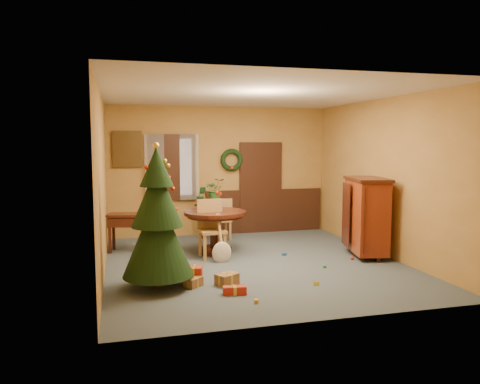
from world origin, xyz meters
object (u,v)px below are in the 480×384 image
object	(u,v)px
christmas_tree	(157,220)
sideboard	(367,214)
dining_table	(215,224)
chair_near	(211,226)
writing_desk	(130,223)

from	to	relation	value
christmas_tree	sideboard	bearing A→B (deg)	14.12
dining_table	chair_near	distance (m)	0.29
dining_table	writing_desk	size ratio (longest dim) A/B	1.30
writing_desk	chair_near	bearing A→B (deg)	-29.32
sideboard	chair_near	bearing A→B (deg)	166.61
christmas_tree	sideboard	size ratio (longest dim) A/B	1.44
dining_table	sideboard	size ratio (longest dim) A/B	0.81
dining_table	christmas_tree	distance (m)	2.30
chair_near	christmas_tree	bearing A→B (deg)	-123.76
dining_table	writing_desk	world-z (taller)	dining_table
chair_near	christmas_tree	xyz separation A→B (m)	(-1.09, -1.64, 0.43)
christmas_tree	sideboard	xyz separation A→B (m)	(3.88, 0.98, -0.22)
dining_table	writing_desk	distance (m)	1.65
chair_near	writing_desk	size ratio (longest dim) A/B	1.17
chair_near	writing_desk	bearing A→B (deg)	150.68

